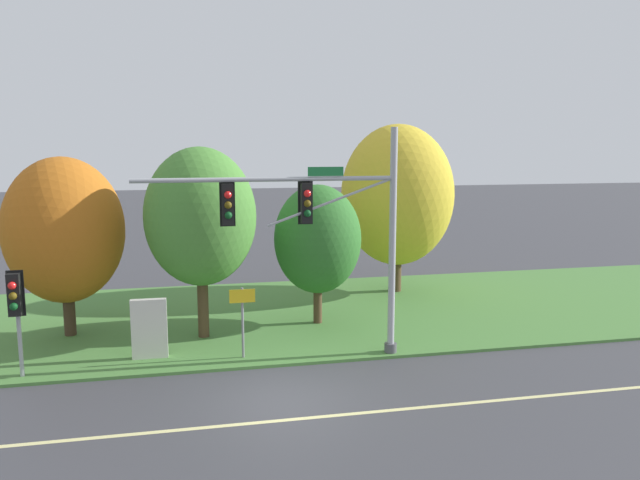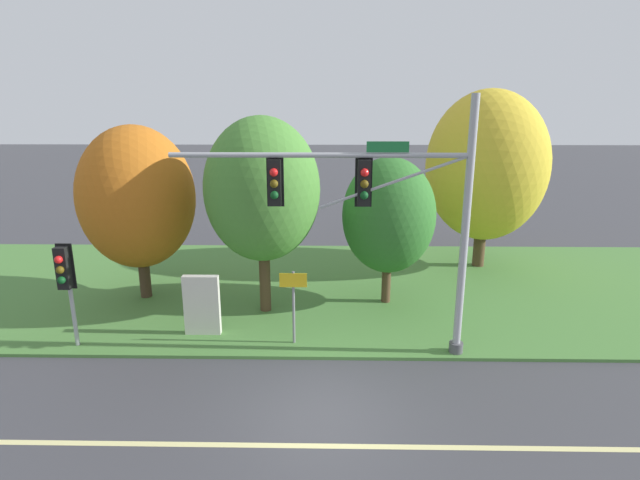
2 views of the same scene
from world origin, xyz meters
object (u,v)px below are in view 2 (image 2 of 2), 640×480
Objects in this scene: tree_behind_signpost at (389,216)px; info_kiosk at (202,305)px; traffic_signal_mast at (385,205)px; pedestrian_signal_near_kerb at (65,274)px; tree_mid_verge at (486,166)px; route_sign_post at (293,296)px; tree_nearest_road at (137,198)px; tree_left_of_mast at (262,190)px.

info_kiosk is (-5.99, -2.73, -2.25)m from tree_behind_signpost.
traffic_signal_mast is 2.57× the size of pedestrian_signal_near_kerb.
traffic_signal_mast is 9.59m from tree_mid_verge.
traffic_signal_mast is 3.59× the size of route_sign_post.
route_sign_post is 7.19m from tree_nearest_road.
pedestrian_signal_near_kerb reaches higher than info_kiosk.
info_kiosk is (-5.41, 1.08, -3.38)m from traffic_signal_mast.
tree_left_of_mast is at bearing -149.87° from tree_mid_verge.
tree_mid_verge is (7.67, 7.59, 2.91)m from route_sign_post.
tree_nearest_road is at bearing 133.32° from info_kiosk.
pedestrian_signal_near_kerb is 0.60× the size of tree_behind_signpost.
tree_nearest_road is at bearing 165.64° from tree_left_of_mast.
pedestrian_signal_near_kerb is 0.48× the size of tree_left_of_mast.
tree_behind_signpost is (8.88, -0.34, -0.54)m from tree_nearest_road.
tree_mid_verge is 13.13m from info_kiosk.
pedestrian_signal_near_kerb is 10.30m from tree_behind_signpost.
traffic_signal_mast is at bearing -122.44° from tree_mid_verge.
info_kiosk is at bearing -155.46° from tree_behind_signpost.
route_sign_post is 0.30× the size of tree_mid_verge.
traffic_signal_mast is 1.55× the size of tree_behind_signpost.
tree_left_of_mast is at bearing 47.68° from info_kiosk.
pedestrian_signal_near_kerb is 16.38m from tree_mid_verge.
traffic_signal_mast is at bearing -11.24° from route_sign_post.
tree_left_of_mast reaches higher than tree_behind_signpost.
tree_mid_verge reaches higher than info_kiosk.
tree_mid_verge reaches higher than tree_left_of_mast.
tree_mid_verge is (8.83, 5.12, 0.18)m from tree_left_of_mast.
route_sign_post is 0.34× the size of tree_left_of_mast.
tree_left_of_mast is 4.47m from tree_behind_signpost.
tree_mid_verge is at bearing 57.56° from traffic_signal_mast.
tree_left_of_mast is at bearing -14.36° from tree_nearest_road.
traffic_signal_mast is 9.20m from pedestrian_signal_near_kerb.
tree_mid_verge reaches higher than pedestrian_signal_near_kerb.
tree_behind_signpost is (0.58, 3.81, -1.13)m from traffic_signal_mast.
tree_left_of_mast is 0.87× the size of tree_mid_verge.
tree_nearest_road is 0.95× the size of tree_left_of_mast.
tree_left_of_mast is at bearing 141.12° from traffic_signal_mast.
tree_behind_signpost is at bearing -136.83° from tree_mid_verge.
traffic_signal_mast is at bearing -26.57° from tree_nearest_road.
pedestrian_signal_near_kerb is 6.33m from tree_left_of_mast.
traffic_signal_mast reaches higher than tree_nearest_road.
route_sign_post is 1.19× the size of info_kiosk.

